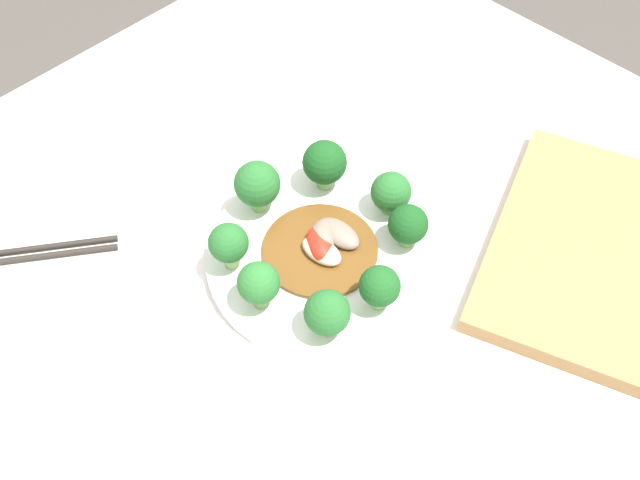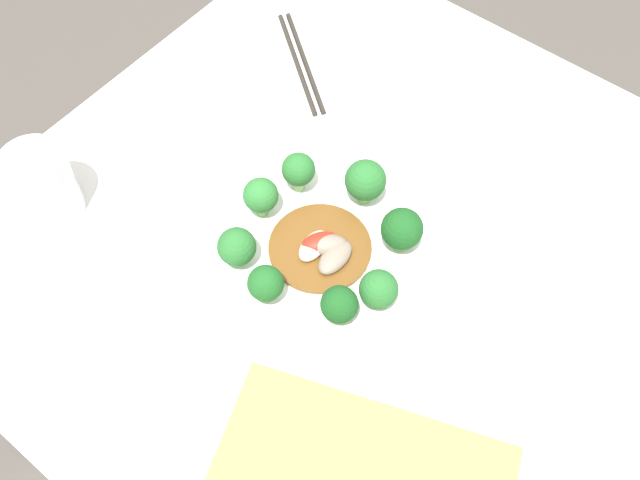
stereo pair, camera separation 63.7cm
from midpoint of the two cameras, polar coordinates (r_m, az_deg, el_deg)
The scene contains 14 objects.
ground_plane at distance 1.50m, azimuth -9.64°, elevation -24.31°, with size 8.00×8.00×0.00m, color #4C4742.
table at distance 1.15m, azimuth -12.20°, elevation -20.08°, with size 0.92×0.86×0.73m.
plate at distance 0.79m, azimuth -17.66°, elevation -16.52°, with size 0.24×0.24×0.02m.
broccoli_west at distance 0.76m, azimuth -11.89°, elevation -11.86°, with size 0.04×0.04×0.05m.
broccoli_northwest at distance 0.73m, azimuth -11.17°, elevation -15.08°, with size 0.04×0.04×0.05m.
broccoli_northeast at distance 0.72m, azimuth -19.45°, elevation -22.50°, with size 0.05×0.05×0.06m.
broccoli_southeast at distance 0.78m, azimuth -25.48°, elevation -15.75°, with size 0.04×0.04×0.06m.
broccoli_southwest at distance 0.78m, azimuth -16.80°, elevation -8.96°, with size 0.05×0.05×0.06m.
broccoli_east at distance 0.75m, azimuth -24.08°, elevation -19.41°, with size 0.04×0.04×0.06m.
broccoli_north at distance 0.71m, azimuth -14.80°, elevation -20.66°, with size 0.04×0.04×0.05m.
broccoli_south at distance 0.79m, azimuth -22.34°, elevation -10.71°, with size 0.05×0.05×0.06m.
stirfry_center at distance 0.77m, azimuth -17.68°, elevation -15.95°, with size 0.12×0.12×0.02m.
chopsticks at distance 0.94m, azimuth -37.13°, elevation -13.72°, with size 0.17×0.13×0.01m.
cutting_board at distance 0.75m, azimuth 5.28°, elevation -16.95°, with size 0.35×0.30×0.02m.
Camera 1 is at (0.39, 0.38, 1.38)m, focal length 42.00 mm.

